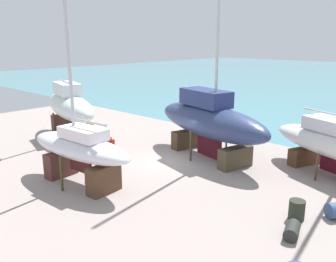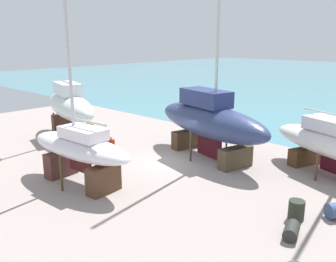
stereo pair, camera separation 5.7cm
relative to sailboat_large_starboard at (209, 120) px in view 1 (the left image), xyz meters
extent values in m
plane|color=gray|center=(-1.26, -5.41, -2.32)|extent=(43.21, 43.21, 0.00)
cube|color=#4C402C|center=(2.27, -0.53, -1.73)|extent=(1.15, 2.18, 1.19)
cube|color=#453120|center=(-2.19, 0.51, -1.73)|extent=(1.15, 2.18, 1.19)
cylinder|color=#443326|center=(0.36, 1.38, -1.39)|extent=(0.12, 0.12, 1.87)
cylinder|color=#45362B|center=(-0.29, -1.40, -1.39)|extent=(0.12, 0.12, 1.87)
ellipsoid|color=navy|center=(0.04, -0.01, -0.07)|extent=(9.51, 4.61, 1.95)
cube|color=#46111A|center=(0.04, -0.01, -1.72)|extent=(2.16, 0.58, 1.36)
cube|color=navy|center=(-0.41, 0.10, 1.30)|extent=(3.56, 2.27, 0.97)
cylinder|color=#B9B7BF|center=(-1.08, 0.25, 1.71)|extent=(3.15, 0.85, 0.12)
cube|color=#4B411D|center=(-7.94, -3.97, -1.63)|extent=(1.16, 1.91, 1.39)
cube|color=#503227|center=(-11.95, -2.83, -1.63)|extent=(1.16, 1.91, 1.39)
cylinder|color=#472E21|center=(-9.61, -2.22, -1.32)|extent=(0.12, 0.12, 2.00)
cylinder|color=#51332A|center=(-10.28, -4.58, -1.32)|extent=(0.12, 0.12, 2.00)
ellipsoid|color=silver|center=(-9.95, -3.40, 0.03)|extent=(8.63, 4.42, 1.75)
cube|color=#52211E|center=(-9.95, -3.40, -1.46)|extent=(1.95, 0.62, 1.22)
cube|color=silver|center=(-10.35, -3.29, 1.25)|extent=(3.25, 2.11, 0.87)
cylinder|color=#C3B7C1|center=(-9.55, -3.51, 6.19)|extent=(0.17, 0.17, 10.75)
cylinder|color=beige|center=(-10.95, -3.11, 1.71)|extent=(2.84, 0.91, 0.12)
cube|color=#50351E|center=(4.90, 2.78, -1.84)|extent=(1.40, 2.24, 0.97)
cylinder|color=#533527|center=(6.32, 0.68, -1.60)|extent=(0.12, 0.12, 1.45)
cube|color=#510F1C|center=(6.84, 2.05, -1.76)|extent=(1.88, 0.77, 0.95)
cube|color=silver|center=(6.45, 2.19, 0.34)|extent=(3.35, 2.54, 0.68)
cylinder|color=silver|center=(5.87, 2.41, 0.90)|extent=(2.75, 1.13, 0.12)
cube|color=#532F2A|center=(-3.79, -7.89, -1.66)|extent=(0.82, 1.70, 1.32)
cube|color=#503523|center=(-0.41, -7.64, -1.66)|extent=(0.82, 1.70, 1.32)
cylinder|color=#423F1D|center=(-2.01, -8.90, -1.47)|extent=(0.12, 0.12, 1.70)
cylinder|color=#463923|center=(-2.18, -6.63, -1.47)|extent=(0.12, 0.12, 1.70)
ellipsoid|color=white|center=(-2.10, -7.77, -0.40)|extent=(6.91, 2.57, 1.09)
cube|color=#541E1D|center=(-2.10, -7.77, -1.33)|extent=(1.63, 0.20, 0.76)
cube|color=white|center=(-1.76, -7.74, 0.35)|extent=(2.52, 1.42, 0.54)
cylinder|color=silver|center=(-2.44, -7.79, 4.49)|extent=(0.15, 0.15, 8.81)
cylinder|color=#BCBBBF|center=(-1.25, -7.70, 0.98)|extent=(2.37, 0.29, 0.11)
cube|color=orange|center=(-3.31, -4.97, -1.88)|extent=(0.38, 0.29, 0.88)
cube|color=maroon|center=(-3.31, -4.97, -1.14)|extent=(0.49, 0.36, 0.61)
sphere|color=tan|center=(-3.31, -4.97, -0.72)|extent=(0.22, 0.22, 0.22)
cylinder|color=#293024|center=(7.32, -3.93, -1.92)|extent=(0.74, 0.74, 0.81)
cylinder|color=#292A27|center=(7.78, -5.34, -2.06)|extent=(0.77, 1.05, 0.52)
camera|label=1|loc=(12.38, -16.88, 4.69)|focal=37.79mm
camera|label=2|loc=(12.42, -16.84, 4.69)|focal=37.79mm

